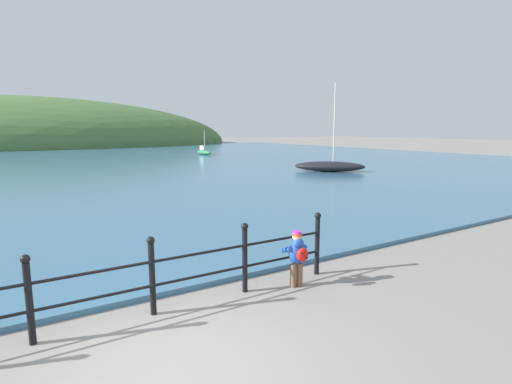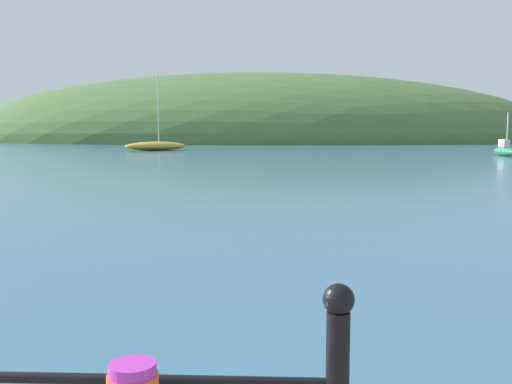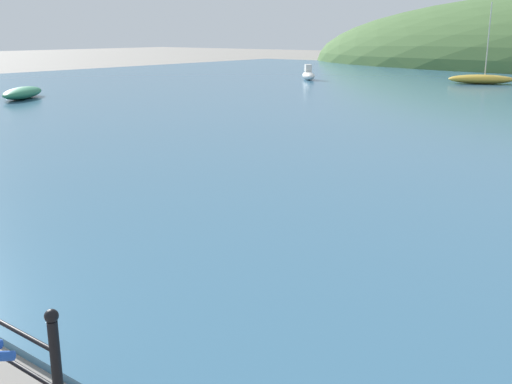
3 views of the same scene
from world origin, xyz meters
name	(u,v)px [view 1 (image 1 of 3)]	position (x,y,z in m)	size (l,w,h in m)	color
ground_plane	(168,372)	(0.00, 0.00, 0.00)	(200.00, 200.00, 0.00)	gray
water	(29,163)	(0.00, 32.00, 0.05)	(80.00, 60.00, 0.10)	#386684
far_hillside	(17,146)	(0.00, 69.97, 0.00)	(70.55, 38.80, 15.59)	#476B38
iron_railing	(152,273)	(0.31, 1.50, 0.64)	(6.50, 0.12, 1.21)	black
child_in_coat	(297,254)	(2.78, 1.20, 0.61)	(0.41, 0.55, 1.00)	brown
boat_far_left	(204,152)	(15.65, 33.30, 0.41)	(0.96, 2.48, 2.42)	#287551
boat_green_fishing	(329,166)	(15.70, 14.60, 0.43)	(4.16, 4.07, 5.40)	black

